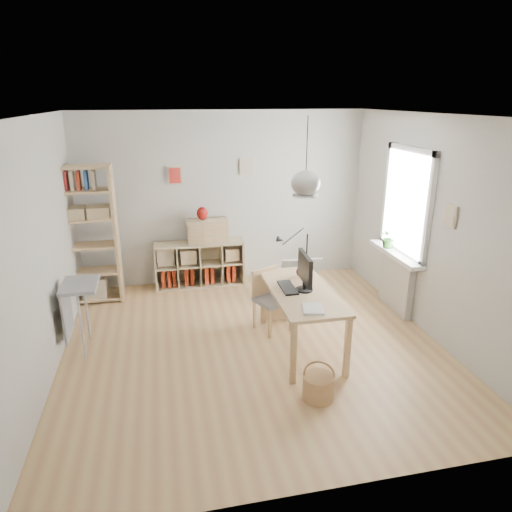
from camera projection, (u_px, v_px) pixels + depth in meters
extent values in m
plane|color=tan|center=(253.00, 345.00, 5.59)|extent=(4.50, 4.50, 0.00)
plane|color=silver|center=(224.00, 199.00, 7.22)|extent=(4.50, 0.00, 4.50)
plane|color=silver|center=(321.00, 337.00, 3.06)|extent=(4.50, 0.00, 4.50)
plane|color=silver|center=(39.00, 254.00, 4.70)|extent=(0.00, 4.50, 4.50)
plane|color=silver|center=(432.00, 229.00, 5.58)|extent=(0.00, 4.50, 4.50)
plane|color=white|center=(253.00, 115.00, 4.70)|extent=(4.50, 4.50, 0.00)
cylinder|color=black|center=(307.00, 149.00, 4.78)|extent=(0.01, 0.01, 0.68)
ellipsoid|color=silver|center=(306.00, 183.00, 4.90)|extent=(0.32, 0.32, 0.27)
cube|color=white|center=(408.00, 202.00, 6.07)|extent=(0.03, 1.00, 1.30)
cube|color=white|center=(429.00, 212.00, 5.57)|extent=(0.06, 0.08, 1.46)
cube|color=white|center=(387.00, 194.00, 6.56)|extent=(0.06, 0.08, 1.46)
cube|color=white|center=(412.00, 150.00, 5.84)|extent=(0.06, 1.16, 0.08)
cube|color=white|center=(401.00, 251.00, 6.29)|extent=(0.06, 1.16, 0.08)
cube|color=silver|center=(396.00, 282.00, 6.44)|extent=(0.10, 0.80, 0.80)
cube|color=white|center=(396.00, 254.00, 6.29)|extent=(0.22, 1.20, 0.06)
cube|color=#E3B183|center=(302.00, 292.00, 5.32)|extent=(0.70, 1.50, 0.04)
cube|color=#E3B183|center=(293.00, 354.00, 4.73)|extent=(0.06, 0.06, 0.71)
cube|color=#E3B183|center=(263.00, 299.00, 6.03)|extent=(0.06, 0.06, 0.71)
cube|color=#E3B183|center=(347.00, 347.00, 4.85)|extent=(0.06, 0.06, 0.71)
cube|color=#E3B183|center=(306.00, 295.00, 6.15)|extent=(0.06, 0.06, 0.71)
cube|color=tan|center=(200.00, 284.00, 7.38)|extent=(1.40, 0.38, 0.03)
cube|color=tan|center=(199.00, 243.00, 7.15)|extent=(1.40, 0.38, 0.03)
cube|color=tan|center=(156.00, 267.00, 7.13)|extent=(0.03, 0.38, 0.72)
cube|color=tan|center=(242.00, 261.00, 7.40)|extent=(0.03, 0.38, 0.72)
cube|color=tan|center=(199.00, 260.00, 7.43)|extent=(1.40, 0.02, 0.72)
cube|color=maroon|center=(163.00, 276.00, 7.22)|extent=(0.06, 0.26, 0.30)
cube|color=maroon|center=(169.00, 276.00, 7.24)|extent=(0.05, 0.26, 0.30)
cube|color=maroon|center=(174.00, 275.00, 7.26)|extent=(0.05, 0.26, 0.30)
cube|color=maroon|center=(186.00, 275.00, 7.29)|extent=(0.05, 0.26, 0.30)
cube|color=maroon|center=(192.00, 274.00, 7.31)|extent=(0.05, 0.26, 0.30)
cube|color=maroon|center=(206.00, 273.00, 7.36)|extent=(0.06, 0.26, 0.30)
cube|color=maroon|center=(212.00, 273.00, 7.38)|extent=(0.06, 0.26, 0.30)
cube|color=maroon|center=(227.00, 271.00, 7.43)|extent=(0.06, 0.26, 0.30)
cube|color=maroon|center=(233.00, 271.00, 7.44)|extent=(0.05, 0.26, 0.30)
cube|color=#E3B183|center=(61.00, 237.00, 6.44)|extent=(0.04, 0.38, 2.00)
cube|color=#E3B183|center=(116.00, 234.00, 6.59)|extent=(0.04, 0.38, 2.00)
cube|color=#E3B183|center=(96.00, 296.00, 6.83)|extent=(0.76, 0.38, 0.03)
cube|color=#E3B183|center=(93.00, 272.00, 6.70)|extent=(0.76, 0.38, 0.03)
cube|color=#E3B183|center=(90.00, 246.00, 6.57)|extent=(0.76, 0.38, 0.03)
cube|color=#E3B183|center=(87.00, 219.00, 6.44)|extent=(0.76, 0.38, 0.03)
cube|color=#E3B183|center=(83.00, 191.00, 6.30)|extent=(0.76, 0.38, 0.03)
cube|color=#E3B183|center=(80.00, 167.00, 6.20)|extent=(0.76, 0.38, 0.03)
cube|color=#254B87|center=(60.00, 181.00, 6.20)|extent=(0.04, 0.18, 0.26)
cube|color=maroon|center=(66.00, 181.00, 6.22)|extent=(0.04, 0.18, 0.26)
cube|color=beige|center=(72.00, 181.00, 6.23)|extent=(0.04, 0.18, 0.26)
cube|color=maroon|center=(79.00, 180.00, 6.25)|extent=(0.04, 0.18, 0.26)
cube|color=#254B87|center=(86.00, 180.00, 6.27)|extent=(0.04, 0.18, 0.26)
cube|color=beige|center=(94.00, 180.00, 6.29)|extent=(0.04, 0.18, 0.26)
cube|color=#99999C|center=(80.00, 285.00, 5.25)|extent=(0.40, 0.55, 0.04)
cylinder|color=silver|center=(81.00, 326.00, 5.18)|extent=(0.03, 0.03, 0.82)
cylinder|color=silver|center=(87.00, 310.00, 5.59)|extent=(0.03, 0.03, 0.82)
cube|color=#99999C|center=(67.00, 312.00, 5.32)|extent=(0.02, 0.50, 0.62)
cube|color=#99999C|center=(273.00, 300.00, 5.83)|extent=(0.51, 0.51, 0.06)
cube|color=#E3B183|center=(270.00, 324.00, 5.69)|extent=(0.04, 0.04, 0.39)
cube|color=#E3B183|center=(254.00, 314.00, 5.95)|extent=(0.04, 0.04, 0.39)
cube|color=#E3B183|center=(291.00, 317.00, 5.87)|extent=(0.04, 0.04, 0.39)
cube|color=#E3B183|center=(275.00, 308.00, 6.13)|extent=(0.04, 0.04, 0.39)
cube|color=#E3B183|center=(265.00, 281.00, 5.90)|extent=(0.37, 0.18, 0.35)
cylinder|color=#A07A48|center=(318.00, 387.00, 4.56)|extent=(0.31, 0.31, 0.26)
torus|color=#A07A48|center=(319.00, 375.00, 4.52)|extent=(0.30, 0.14, 0.32)
cube|color=silver|center=(306.00, 307.00, 6.59)|extent=(0.62, 0.45, 0.02)
cube|color=silver|center=(287.00, 299.00, 6.49)|extent=(0.04, 0.42, 0.31)
cube|color=silver|center=(326.00, 296.00, 6.58)|extent=(0.04, 0.42, 0.31)
cube|color=silver|center=(310.00, 303.00, 6.35)|extent=(0.61, 0.05, 0.31)
cube|color=silver|center=(303.00, 292.00, 6.72)|extent=(0.61, 0.05, 0.31)
cube|color=silver|center=(301.00, 269.00, 6.79)|extent=(0.61, 0.23, 0.39)
sphere|color=gold|center=(298.00, 295.00, 6.43)|extent=(0.14, 0.14, 0.14)
sphere|color=#1A7DB9|center=(313.00, 291.00, 6.58)|extent=(0.14, 0.14, 0.14)
sphere|color=#DF421B|center=(306.00, 294.00, 6.49)|extent=(0.14, 0.14, 0.14)
sphere|color=#3F8530|center=(320.00, 294.00, 6.46)|extent=(0.14, 0.14, 0.14)
cylinder|color=black|center=(304.00, 290.00, 5.30)|extent=(0.20, 0.20, 0.02)
cylinder|color=black|center=(304.00, 285.00, 5.28)|extent=(0.05, 0.05, 0.09)
cube|color=black|center=(305.00, 268.00, 5.21)|extent=(0.08, 0.51, 0.33)
cube|color=black|center=(288.00, 288.00, 5.35)|extent=(0.16, 0.43, 0.02)
cylinder|color=black|center=(306.00, 267.00, 5.97)|extent=(0.07, 0.07, 0.04)
cylinder|color=black|center=(307.00, 251.00, 5.90)|extent=(0.02, 0.02, 0.45)
cone|color=black|center=(281.00, 240.00, 5.67)|extent=(0.11, 0.08, 0.10)
sphere|color=#540B19|center=(301.00, 272.00, 5.69)|extent=(0.13, 0.13, 0.13)
cube|color=white|center=(313.00, 309.00, 4.81)|extent=(0.27, 0.31, 0.03)
cube|color=tan|center=(207.00, 231.00, 7.11)|extent=(0.64, 0.31, 0.36)
ellipsoid|color=maroon|center=(202.00, 213.00, 7.01)|extent=(0.17, 0.17, 0.20)
imported|color=#2B5D22|center=(389.00, 237.00, 6.41)|extent=(0.29, 0.26, 0.30)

